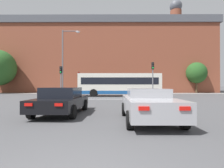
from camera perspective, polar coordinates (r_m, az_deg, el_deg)
stop_line_strip at (r=18.86m, az=-1.68°, el=-4.95°), size 8.14×0.30×0.01m
far_pavement at (r=31.92m, az=-0.86°, el=-3.08°), size 69.04×2.50×0.01m
brick_civic_building at (r=42.24m, az=-2.52°, el=8.20°), size 47.49×15.11×21.88m
car_saloon_left at (r=9.54m, az=-16.01°, el=-5.11°), size 2.19×4.59×1.38m
car_roadster_right at (r=7.49m, az=11.89°, el=-6.56°), size 2.09×4.38×1.35m
bus_crossing_lead at (r=23.83m, az=2.43°, el=-0.06°), size 10.97×2.74×3.06m
traffic_light_near_left at (r=20.23m, az=-16.36°, el=2.32°), size 0.26×0.31×3.61m
traffic_light_near_right at (r=20.24m, az=13.19°, el=3.18°), size 0.26×0.31×4.10m
traffic_light_far_left at (r=31.54m, az=-10.78°, el=1.66°), size 0.26×0.31×3.88m
street_lamp_junction at (r=22.54m, az=-14.99°, el=8.59°), size 2.21×0.36×8.34m
pedestrian_waiting at (r=31.78m, az=-3.98°, el=-1.28°), size 0.45×0.42×1.72m
pedestrian_walking_east at (r=31.26m, az=-4.41°, el=-1.43°), size 0.43×0.45×1.61m
tree_by_building at (r=37.74m, az=25.85°, el=3.30°), size 3.88×3.88×5.96m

